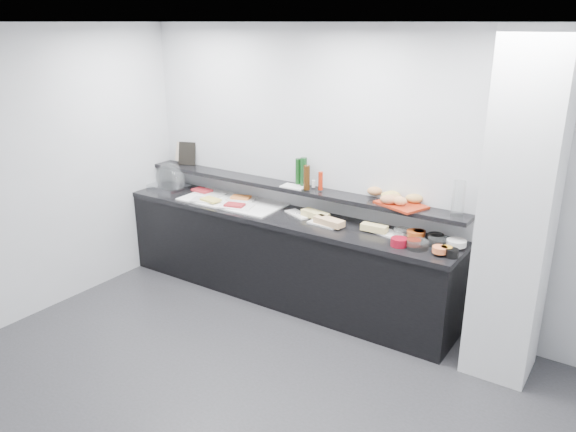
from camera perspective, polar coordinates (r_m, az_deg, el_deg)
The scene contains 57 objects.
ground at distance 4.40m, azimuth -5.96°, elevation -18.86°, with size 5.00×5.00×0.00m, color #2D2D30.
back_wall at distance 5.33m, azimuth 7.35°, elevation 4.29°, with size 5.00×0.02×2.70m, color #B7BABF.
ceiling at distance 3.47m, azimuth -7.56°, elevation 18.96°, with size 5.00×5.00×0.00m, color white.
column at distance 4.55m, azimuth 22.38°, elevation 0.37°, with size 0.50×0.50×2.70m, color silver.
buffet_cabinet at distance 5.72m, azimuth -0.69°, elevation -4.30°, with size 3.60×0.60×0.85m, color black.
counter_top at distance 5.56m, azimuth -0.71°, elevation -0.04°, with size 3.62×0.62×0.05m, color black.
wall_shelf at distance 5.62m, azimuth 0.29°, elevation 2.90°, with size 3.60×0.25×0.04m, color black.
cloche_base at distance 6.57m, azimuth -12.17°, elevation 2.98°, with size 0.48×0.32×0.04m, color #BBBEC2.
cloche_dome at distance 6.50m, azimuth -11.86°, elevation 3.78°, with size 0.46×0.30×0.34m, color silver.
linen_runner at distance 5.94m, azimuth -5.69°, elevation 1.47°, with size 1.12×0.53×0.01m, color white.
platter_meat_a at distance 6.23m, azimuth -7.76°, elevation 2.38°, with size 0.34×0.23×0.01m, color silver.
food_meat_a at distance 6.27m, azimuth -8.73°, elevation 2.60°, with size 0.21×0.14×0.02m, color maroon.
platter_salmon at distance 5.98m, azimuth -4.73°, elevation 1.79°, with size 0.29×0.19×0.01m, color silver.
food_salmon at distance 5.96m, azimuth -4.81°, elevation 1.91°, with size 0.20×0.13×0.02m, color orange.
platter_cheese at distance 5.98m, azimuth -8.50°, elevation 1.61°, with size 0.27×0.18×0.01m, color silver.
food_cheese at distance 5.92m, azimuth -7.86°, elevation 1.66°, with size 0.20×0.13×0.02m, color #E2CD58.
platter_meat_b at distance 5.74m, azimuth -5.29°, elevation 1.02°, with size 0.33×0.22×0.01m, color white.
food_meat_b at distance 5.72m, azimuth -5.45°, elevation 1.13°, with size 0.19×0.12×0.02m, color maroon.
sandwich_plate_left at distance 5.52m, azimuth 1.04°, elevation 0.19°, with size 0.30×0.13×0.01m, color white.
sandwich_food_left at distance 5.40m, azimuth 2.79°, elevation 0.16°, with size 0.29×0.11×0.06m, color #D4BE6F.
tongs_left at distance 5.50m, azimuth 1.17°, elevation 0.25°, with size 0.01×0.01×0.16m, color silver.
sandwich_plate_mid at distance 5.27m, azimuth 3.65°, elevation -0.82°, with size 0.31×0.13×0.01m, color silver.
sandwich_food_mid at distance 5.22m, azimuth 4.19°, elevation -0.57°, with size 0.29×0.11×0.06m, color tan.
tongs_mid at distance 5.16m, azimuth 4.55°, elevation -1.13°, with size 0.01×0.01×0.16m, color silver.
sandwich_plate_right at distance 5.14m, azimuth 9.62°, elevation -1.55°, with size 0.39×0.17×0.01m, color white.
sandwich_food_right at distance 5.11m, azimuth 8.75°, elevation -1.20°, with size 0.24×0.09×0.06m, color #E6CD79.
tongs_right at distance 5.10m, azimuth 9.01°, elevation -1.56°, with size 0.01×0.01×0.16m, color silver.
bowl_glass_fruit at distance 5.06m, azimuth 11.54°, elevation -1.71°, with size 0.16×0.16×0.07m, color white.
fill_glass_fruit at distance 5.03m, azimuth 12.80°, elevation -1.76°, with size 0.15×0.15×0.05m, color #D2561C.
bowl_black_jam at distance 5.01m, azimuth 14.76°, elevation -2.17°, with size 0.14×0.14×0.07m, color black.
fill_black_jam at distance 5.05m, azimuth 13.18°, elevation -1.71°, with size 0.11×0.11×0.05m, color #531C0B.
bowl_glass_cream at distance 4.93m, azimuth 15.14°, elevation -2.54°, with size 0.19×0.19×0.07m, color white.
fill_glass_cream at distance 4.91m, azimuth 16.74°, elevation -2.63°, with size 0.17×0.17×0.05m, color white.
bowl_red_jam at distance 4.85m, azimuth 11.20°, elevation -2.61°, with size 0.14×0.14×0.07m, color maroon.
fill_red_jam at distance 4.84m, azimuth 12.66°, elevation -2.62°, with size 0.12×0.12×0.05m, color #52150B.
bowl_glass_salmon at distance 4.82m, azimuth 13.01°, elevation -2.86°, with size 0.18×0.18×0.07m, color silver.
fill_glass_salmon at distance 4.73m, azimuth 15.16°, elevation -3.32°, with size 0.12×0.12×0.05m, color orange.
bowl_black_fruit at distance 4.73m, azimuth 16.31°, elevation -3.63°, with size 0.10×0.10×0.07m, color black.
fill_black_fruit at distance 4.75m, azimuth 15.79°, elevation -3.30°, with size 0.09×0.09×0.05m, color orange.
framed_print at distance 6.53m, azimuth -10.22°, elevation 6.27°, with size 0.20×0.02×0.26m, color black.
print_art at distance 6.62m, azimuth -10.90°, elevation 6.39°, with size 0.17×0.00×0.22m, color #CEAE94.
condiment_tray at distance 5.56m, azimuth 0.58°, elevation 3.00°, with size 0.24×0.15×0.01m, color white.
bottle_green_a at distance 5.60m, azimuth 1.06°, elevation 4.56°, with size 0.06×0.06×0.26m, color #0F3812.
bottle_brown at distance 5.41m, azimuth 1.91°, elevation 3.92°, with size 0.06×0.06×0.24m, color #371F0A.
bottle_green_b at distance 5.55m, azimuth 1.59°, elevation 4.54°, with size 0.07×0.07×0.28m, color #0F3716.
bottle_hot at distance 5.41m, azimuth 3.32°, elevation 3.58°, with size 0.05×0.05×0.18m, color #B3240C.
shaker_salt at distance 5.52m, azimuth 2.02°, elevation 3.31°, with size 0.03×0.03×0.07m, color white.
shaker_pepper at distance 5.51m, azimuth 2.60°, elevation 3.29°, with size 0.04×0.04×0.07m, color white.
bread_tray at distance 5.09m, azimuth 11.41°, elevation 1.13°, with size 0.42×0.29×0.02m, color maroon.
bread_roll_nw at distance 5.28m, azimuth 8.81°, elevation 2.52°, with size 0.14×0.09×0.08m, color #BE7E48.
bread_roll_n at distance 5.18m, azimuth 10.59°, elevation 2.09°, with size 0.15×0.10×0.08m, color gold.
bread_roll_ne at distance 5.13m, azimuth 12.69°, elevation 1.76°, with size 0.16×0.10×0.08m, color #BC8C47.
bread_roll_sw at distance 5.05m, azimuth 10.16°, elevation 1.67°, with size 0.15×0.09×0.08m, color #C17749.
bread_roll_se at distance 5.03m, azimuth 11.30°, elevation 1.51°, with size 0.13×0.08×0.08m, color #D1864F.
bread_roll_midw at distance 5.15m, azimuth 10.23°, elevation 2.00°, with size 0.16×0.10×0.08m, color gold.
bread_roll_mide at distance 5.08m, azimuth 10.91°, elevation 1.74°, with size 0.15×0.10×0.08m, color #AE7A42.
carafe at distance 4.92m, azimuth 16.93°, elevation 1.73°, with size 0.11×0.11×0.30m, color silver.
Camera 1 is at (2.28, -2.62, 2.70)m, focal length 35.00 mm.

